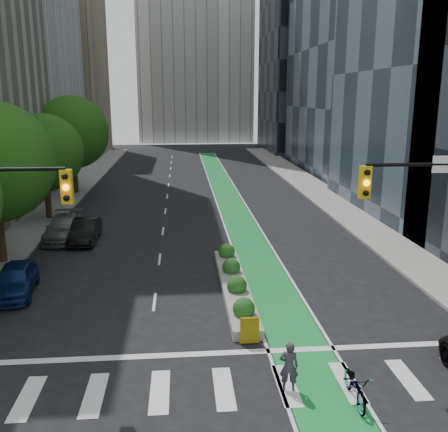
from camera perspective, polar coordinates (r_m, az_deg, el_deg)
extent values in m
plane|color=black|center=(17.44, -0.33, -17.33)|extent=(160.00, 160.00, 0.00)
cube|color=gray|center=(42.24, -19.39, 0.68)|extent=(3.60, 90.00, 0.15)
cube|color=gray|center=(42.91, 12.78, 1.31)|extent=(3.60, 90.00, 0.15)
cube|color=#178337|center=(45.99, 0.36, 2.37)|extent=(2.20, 70.00, 0.01)
cube|color=tan|center=(83.16, -18.77, 15.70)|extent=(14.00, 16.00, 26.00)
cube|color=black|center=(85.73, 9.77, 16.79)|extent=(14.00, 18.00, 28.00)
cylinder|color=black|center=(38.77, -19.56, 2.83)|extent=(0.44, 0.44, 4.48)
sphere|color=#1D4B10|center=(38.40, -19.88, 6.82)|extent=(5.60, 5.60, 5.60)
cylinder|color=black|center=(48.34, -16.71, 5.44)|extent=(0.44, 0.44, 5.15)
sphere|color=#1D4B10|center=(48.03, -16.96, 9.14)|extent=(6.60, 6.60, 6.60)
cube|color=gold|center=(16.03, -17.53, 3.22)|extent=(0.34, 0.28, 1.05)
sphere|color=orange|center=(15.88, -17.65, 3.12)|extent=(0.20, 0.20, 0.20)
cylinder|color=black|center=(17.81, 24.26, 5.43)|extent=(5.50, 0.12, 0.12)
cube|color=gold|center=(16.72, 15.80, 3.75)|extent=(0.34, 0.28, 1.05)
sphere|color=orange|center=(16.58, 15.99, 3.65)|extent=(0.20, 0.20, 0.20)
cube|color=white|center=(17.65, 23.52, 5.44)|extent=(0.55, 0.04, 0.55)
cube|color=gray|center=(23.72, 1.20, -8.08)|extent=(1.20, 10.00, 0.40)
cube|color=yellow|center=(18.86, 2.94, -12.91)|extent=(0.70, 0.12, 1.00)
sphere|color=#194C19|center=(20.34, 2.28, -10.53)|extent=(0.90, 0.90, 0.90)
sphere|color=#194C19|center=(22.63, 1.48, -7.95)|extent=(0.90, 0.90, 0.90)
sphere|color=#194C19|center=(24.96, 0.83, -5.85)|extent=(0.90, 0.90, 0.90)
sphere|color=#194C19|center=(27.32, 0.30, -4.11)|extent=(0.90, 0.90, 0.90)
imported|color=gray|center=(16.24, 14.78, -18.22)|extent=(0.76, 2.00, 1.04)
imported|color=#37313A|center=(16.22, 7.42, -16.67)|extent=(0.65, 0.49, 1.64)
imported|color=navy|center=(25.03, -22.76, -6.74)|extent=(2.21, 4.40, 1.44)
imported|color=black|center=(32.47, -15.58, -1.64)|extent=(1.53, 4.30, 1.42)
imported|color=slate|center=(33.48, -17.86, -1.28)|extent=(2.36, 5.23, 1.49)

